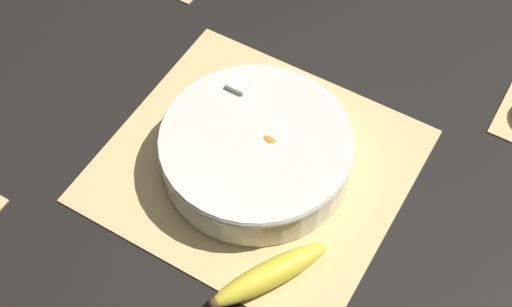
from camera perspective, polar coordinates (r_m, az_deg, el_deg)
name	(u,v)px	position (r m, az deg, el deg)	size (l,w,h in m)	color
ground_plane	(256,166)	(1.10, 0.00, -0.98)	(6.00, 6.00, 0.00)	black
bamboo_mat_center	(256,165)	(1.10, 0.00, -0.89)	(0.45, 0.41, 0.01)	#D6B775
fruit_salad_bowl	(256,149)	(1.06, -0.01, 0.36)	(0.29, 0.29, 0.08)	silver
whole_banana	(269,275)	(0.98, 1.05, -9.67)	(0.12, 0.17, 0.04)	yellow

